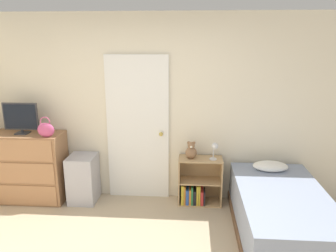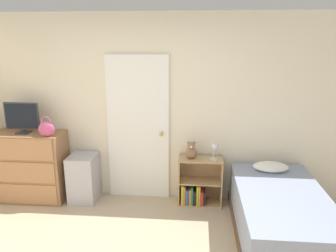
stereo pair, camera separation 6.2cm
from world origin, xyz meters
TOP-DOWN VIEW (x-y plane):
  - wall_back at (0.00, 1.96)m, footprint 10.00×0.06m
  - door_closed at (-0.17, 1.91)m, footprint 0.86×0.09m
  - dresser at (-1.66, 1.69)m, footprint 0.96×0.45m
  - tv at (-1.70, 1.68)m, footprint 0.47×0.16m
  - handbag at (-1.31, 1.55)m, footprint 0.22×0.09m
  - storage_bin at (-0.91, 1.71)m, footprint 0.36×0.41m
  - bookshelf at (0.66, 1.76)m, footprint 0.59×0.30m
  - teddy_bear at (0.57, 1.76)m, footprint 0.16×0.16m
  - desk_lamp at (0.88, 1.72)m, footprint 0.11×0.11m
  - bed at (1.60, 1.00)m, footprint 0.99×1.84m

SIDE VIEW (x-z plane):
  - bookshelf at x=0.66m, z-range -0.08..0.57m
  - bed at x=1.60m, z-range -0.05..0.62m
  - storage_bin at x=-0.91m, z-range 0.00..0.66m
  - dresser at x=-1.66m, z-range 0.00..0.97m
  - teddy_bear at x=0.57m, z-range 0.64..0.87m
  - desk_lamp at x=0.88m, z-range 0.70..0.93m
  - door_closed at x=-0.17m, z-range 0.00..2.01m
  - handbag at x=-1.31m, z-range 0.94..1.21m
  - tv at x=-1.70m, z-range 0.98..1.40m
  - wall_back at x=0.00m, z-range 0.00..2.55m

